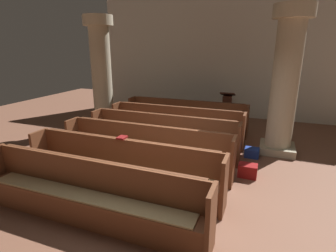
{
  "coord_description": "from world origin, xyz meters",
  "views": [
    {
      "loc": [
        1.43,
        -3.96,
        2.54
      ],
      "look_at": [
        -0.7,
        1.6,
        0.75
      ],
      "focal_mm": 28.43,
      "sensor_mm": 36.0,
      "label": 1
    }
  ],
  "objects_px": {
    "pew_row_1": "(175,124)",
    "pew_row_2": "(162,134)",
    "pillar_far_side": "(101,72)",
    "kneeler_box_blue": "(252,153)",
    "hymn_book": "(122,138)",
    "pew_row_0": "(186,115)",
    "kneeler_box_red": "(248,171)",
    "pillar_aisle_side": "(285,80)",
    "pew_row_4": "(121,166)",
    "pew_row_5": "(87,192)",
    "pew_row_3": "(145,147)",
    "lectern": "(227,110)"
  },
  "relations": [
    {
      "from": "pew_row_2",
      "to": "pillar_far_side",
      "type": "relative_size",
      "value": 1.09
    },
    {
      "from": "pew_row_0",
      "to": "pew_row_4",
      "type": "height_order",
      "value": "same"
    },
    {
      "from": "pew_row_4",
      "to": "kneeler_box_red",
      "type": "relative_size",
      "value": 10.06
    },
    {
      "from": "pew_row_3",
      "to": "hymn_book",
      "type": "height_order",
      "value": "hymn_book"
    },
    {
      "from": "pew_row_0",
      "to": "hymn_book",
      "type": "xyz_separation_m",
      "value": [
        -0.07,
        -3.68,
        0.47
      ]
    },
    {
      "from": "pew_row_2",
      "to": "kneeler_box_blue",
      "type": "height_order",
      "value": "pew_row_2"
    },
    {
      "from": "pillar_far_side",
      "to": "pew_row_0",
      "type": "bearing_deg",
      "value": 11.19
    },
    {
      "from": "pillar_aisle_side",
      "to": "lectern",
      "type": "relative_size",
      "value": 3.16
    },
    {
      "from": "pew_row_1",
      "to": "pillar_far_side",
      "type": "bearing_deg",
      "value": 170.23
    },
    {
      "from": "pew_row_0",
      "to": "pillar_far_side",
      "type": "distance_m",
      "value": 2.95
    },
    {
      "from": "pew_row_4",
      "to": "hymn_book",
      "type": "height_order",
      "value": "hymn_book"
    },
    {
      "from": "pew_row_2",
      "to": "kneeler_box_blue",
      "type": "distance_m",
      "value": 2.2
    },
    {
      "from": "hymn_book",
      "to": "kneeler_box_blue",
      "type": "height_order",
      "value": "hymn_book"
    },
    {
      "from": "pew_row_0",
      "to": "pew_row_5",
      "type": "relative_size",
      "value": 1.0
    },
    {
      "from": "pillar_aisle_side",
      "to": "kneeler_box_blue",
      "type": "bearing_deg",
      "value": -135.37
    },
    {
      "from": "kneeler_box_red",
      "to": "kneeler_box_blue",
      "type": "relative_size",
      "value": 1.12
    },
    {
      "from": "pew_row_3",
      "to": "hymn_book",
      "type": "xyz_separation_m",
      "value": [
        -0.07,
        -0.78,
        0.47
      ]
    },
    {
      "from": "hymn_book",
      "to": "kneeler_box_blue",
      "type": "bearing_deg",
      "value": 46.66
    },
    {
      "from": "lectern",
      "to": "hymn_book",
      "type": "bearing_deg",
      "value": -102.52
    },
    {
      "from": "pew_row_4",
      "to": "pew_row_5",
      "type": "xyz_separation_m",
      "value": [
        0.0,
        -0.96,
        0.0
      ]
    },
    {
      "from": "pillar_far_side",
      "to": "kneeler_box_red",
      "type": "relative_size",
      "value": 9.25
    },
    {
      "from": "kneeler_box_blue",
      "to": "kneeler_box_red",
      "type": "bearing_deg",
      "value": -90.3
    },
    {
      "from": "pew_row_1",
      "to": "pew_row_3",
      "type": "bearing_deg",
      "value": -90.0
    },
    {
      "from": "pillar_aisle_side",
      "to": "pillar_far_side",
      "type": "height_order",
      "value": "same"
    },
    {
      "from": "pew_row_2",
      "to": "pillar_far_side",
      "type": "distance_m",
      "value": 3.23
    },
    {
      "from": "pew_row_1",
      "to": "pillar_aisle_side",
      "type": "relative_size",
      "value": 1.09
    },
    {
      "from": "pew_row_0",
      "to": "kneeler_box_red",
      "type": "bearing_deg",
      "value": -49.88
    },
    {
      "from": "pew_row_5",
      "to": "lectern",
      "type": "distance_m",
      "value": 6.24
    },
    {
      "from": "pew_row_1",
      "to": "pew_row_4",
      "type": "distance_m",
      "value": 2.89
    },
    {
      "from": "pew_row_3",
      "to": "pew_row_5",
      "type": "distance_m",
      "value": 1.93
    },
    {
      "from": "pillar_far_side",
      "to": "kneeler_box_blue",
      "type": "bearing_deg",
      "value": -10.48
    },
    {
      "from": "pew_row_4",
      "to": "lectern",
      "type": "xyz_separation_m",
      "value": [
        1.04,
        5.19,
        -0.04
      ]
    },
    {
      "from": "pew_row_2",
      "to": "pillar_aisle_side",
      "type": "distance_m",
      "value": 3.15
    },
    {
      "from": "pew_row_3",
      "to": "pillar_aisle_side",
      "type": "xyz_separation_m",
      "value": [
        2.66,
        2.07,
        1.29
      ]
    },
    {
      "from": "pew_row_3",
      "to": "kneeler_box_red",
      "type": "bearing_deg",
      "value": 11.3
    },
    {
      "from": "pew_row_2",
      "to": "pew_row_5",
      "type": "relative_size",
      "value": 1.0
    },
    {
      "from": "pew_row_0",
      "to": "pew_row_5",
      "type": "height_order",
      "value": "same"
    },
    {
      "from": "pew_row_0",
      "to": "pew_row_4",
      "type": "bearing_deg",
      "value": -90.0
    },
    {
      "from": "pew_row_2",
      "to": "hymn_book",
      "type": "distance_m",
      "value": 1.81
    },
    {
      "from": "pew_row_0",
      "to": "pew_row_1",
      "type": "bearing_deg",
      "value": -90.0
    },
    {
      "from": "pew_row_5",
      "to": "pew_row_3",
      "type": "bearing_deg",
      "value": 90.0
    },
    {
      "from": "hymn_book",
      "to": "pillar_far_side",
      "type": "bearing_deg",
      "value": 128.78
    },
    {
      "from": "pew_row_0",
      "to": "pew_row_2",
      "type": "xyz_separation_m",
      "value": [
        0.0,
        -1.93,
        0.0
      ]
    },
    {
      "from": "pew_row_1",
      "to": "pew_row_2",
      "type": "distance_m",
      "value": 0.96
    },
    {
      "from": "kneeler_box_red",
      "to": "lectern",
      "type": "bearing_deg",
      "value": 105.34
    },
    {
      "from": "pew_row_1",
      "to": "kneeler_box_red",
      "type": "height_order",
      "value": "pew_row_1"
    },
    {
      "from": "pew_row_1",
      "to": "pew_row_3",
      "type": "height_order",
      "value": "same"
    },
    {
      "from": "pew_row_0",
      "to": "pillar_aisle_side",
      "type": "height_order",
      "value": "pillar_aisle_side"
    },
    {
      "from": "pillar_far_side",
      "to": "hymn_book",
      "type": "relative_size",
      "value": 18.59
    },
    {
      "from": "pew_row_1",
      "to": "lectern",
      "type": "distance_m",
      "value": 2.52
    }
  ]
}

